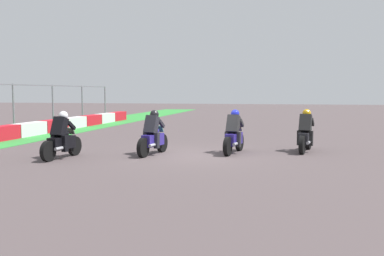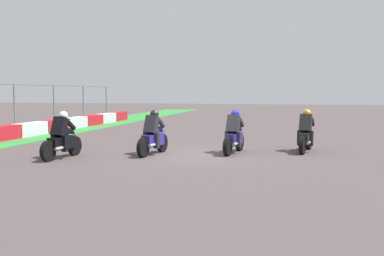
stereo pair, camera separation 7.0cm
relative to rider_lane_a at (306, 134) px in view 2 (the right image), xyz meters
name	(u,v)px [view 2 (the right image)]	position (x,y,z in m)	size (l,w,h in m)	color
ground_plane	(194,155)	(-1.59, 3.71, -0.62)	(120.00, 120.00, 0.00)	#4E4344
rider_lane_a	(306,134)	(0.00, 0.00, 0.00)	(2.03, 0.63, 1.51)	black
rider_lane_b	(234,135)	(-0.91, 2.44, 0.00)	(2.03, 0.61, 1.51)	black
rider_lane_c	(153,136)	(-1.83, 5.07, 0.00)	(2.03, 0.61, 1.51)	black
rider_lane_d	(62,139)	(-3.23, 7.67, 0.00)	(2.04, 0.58, 1.51)	black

